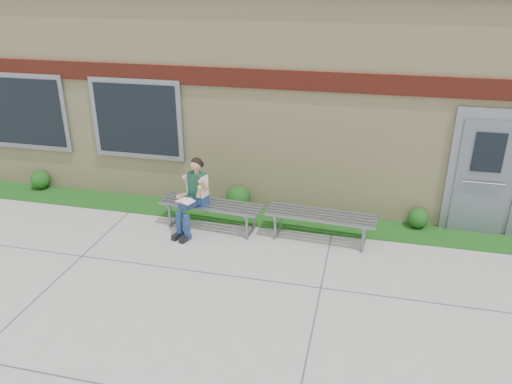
# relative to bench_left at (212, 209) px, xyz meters

# --- Properties ---
(ground) EXTENTS (80.00, 80.00, 0.00)m
(ground) POSITION_rel_bench_left_xyz_m (1.19, -2.00, -0.38)
(ground) COLOR #9E9E99
(ground) RESTS_ON ground
(grass_strip) EXTENTS (16.00, 0.80, 0.02)m
(grass_strip) POSITION_rel_bench_left_xyz_m (1.19, 0.60, -0.37)
(grass_strip) COLOR #134512
(grass_strip) RESTS_ON ground
(school_building) EXTENTS (16.20, 6.22, 4.20)m
(school_building) POSITION_rel_bench_left_xyz_m (1.19, 3.99, 1.72)
(school_building) COLOR beige
(school_building) RESTS_ON ground
(bench_left) EXTENTS (1.93, 0.70, 0.49)m
(bench_left) POSITION_rel_bench_left_xyz_m (0.00, 0.00, 0.00)
(bench_left) COLOR slate
(bench_left) RESTS_ON ground
(bench_right) EXTENTS (1.95, 0.66, 0.50)m
(bench_right) POSITION_rel_bench_left_xyz_m (2.00, 0.00, 0.00)
(bench_right) COLOR slate
(bench_right) RESTS_ON ground
(girl) EXTENTS (0.56, 0.85, 1.38)m
(girl) POSITION_rel_bench_left_xyz_m (-0.27, -0.20, 0.35)
(girl) COLOR navy
(girl) RESTS_ON ground
(shrub_west) EXTENTS (0.40, 0.40, 0.40)m
(shrub_west) POSITION_rel_bench_left_xyz_m (-4.19, 0.85, -0.16)
(shrub_west) COLOR #134512
(shrub_west) RESTS_ON grass_strip
(shrub_mid) EXTENTS (0.47, 0.47, 0.47)m
(shrub_mid) POSITION_rel_bench_left_xyz_m (0.27, 0.85, -0.12)
(shrub_mid) COLOR #134512
(shrub_mid) RESTS_ON grass_strip
(shrub_east) EXTENTS (0.37, 0.37, 0.37)m
(shrub_east) POSITION_rel_bench_left_xyz_m (3.71, 0.85, -0.17)
(shrub_east) COLOR #134512
(shrub_east) RESTS_ON grass_strip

